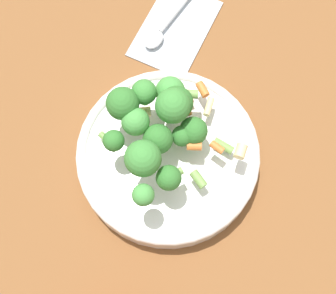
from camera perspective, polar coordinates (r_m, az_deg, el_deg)
The scene contains 5 objects.
ground_plane at distance 0.68m, azimuth 0.00°, elevation -1.63°, with size 3.00×3.00×0.00m, color brown.
bowl at distance 0.66m, azimuth 0.00°, elevation -1.04°, with size 0.26×0.26×0.04m.
pasta_salad at distance 0.60m, azimuth -1.09°, elevation 2.88°, with size 0.17×0.16×0.09m.
napkin at distance 0.77m, azimuth 0.89°, elevation 14.30°, with size 0.19×0.18×0.01m.
spoon at distance 0.77m, azimuth 0.10°, elevation 15.13°, with size 0.17×0.10×0.01m.
Camera 1 is at (-0.09, -0.18, 0.65)m, focal length 50.00 mm.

